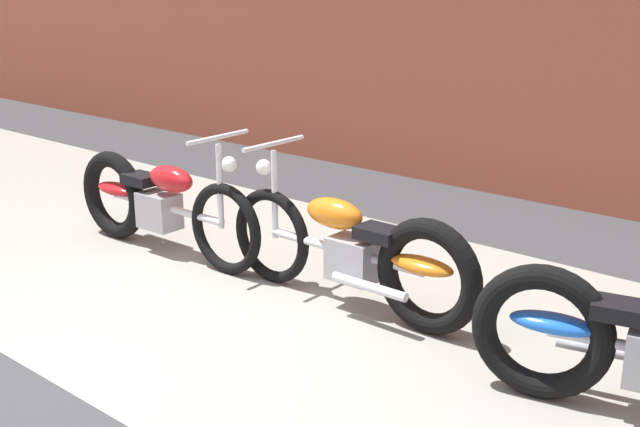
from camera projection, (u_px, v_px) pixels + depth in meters
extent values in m
plane|color=#38383A|center=(54.00, 384.00, 4.28)|extent=(80.00, 80.00, 0.00)
cube|color=gray|center=(277.00, 289.00, 5.56)|extent=(36.00, 3.50, 0.01)
torus|color=black|center=(225.00, 229.00, 5.75)|extent=(0.68, 0.10, 0.68)
torus|color=black|center=(114.00, 195.00, 6.53)|extent=(0.73, 0.15, 0.73)
cylinder|color=silver|center=(166.00, 207.00, 6.13)|extent=(1.24, 0.09, 0.06)
cube|color=#99999E|center=(159.00, 211.00, 6.19)|extent=(0.33, 0.23, 0.28)
ellipsoid|color=red|center=(171.00, 179.00, 6.02)|extent=(0.44, 0.20, 0.20)
ellipsoid|color=red|center=(117.00, 189.00, 6.48)|extent=(0.44, 0.19, 0.10)
cube|color=black|center=(141.00, 179.00, 6.25)|extent=(0.29, 0.21, 0.08)
cylinder|color=silver|center=(220.00, 187.00, 5.69)|extent=(0.05, 0.05, 0.62)
cylinder|color=silver|center=(218.00, 137.00, 5.58)|extent=(0.05, 0.58, 0.03)
sphere|color=white|center=(229.00, 164.00, 5.58)|extent=(0.11, 0.11, 0.11)
cylinder|color=silver|center=(155.00, 210.00, 6.47)|extent=(0.55, 0.07, 0.06)
torus|color=black|center=(271.00, 236.00, 5.60)|extent=(0.68, 0.08, 0.68)
torus|color=black|center=(428.00, 277.00, 4.79)|extent=(0.73, 0.14, 0.73)
cylinder|color=silver|center=(344.00, 251.00, 5.19)|extent=(1.24, 0.06, 0.06)
cube|color=#99999E|center=(353.00, 259.00, 5.15)|extent=(0.32, 0.22, 0.28)
ellipsoid|color=orange|center=(334.00, 213.00, 5.17)|extent=(0.44, 0.19, 0.20)
ellipsoid|color=orange|center=(422.00, 265.00, 4.80)|extent=(0.44, 0.18, 0.10)
cube|color=black|center=(379.00, 233.00, 4.96)|extent=(0.28, 0.20, 0.08)
cylinder|color=silver|center=(275.00, 195.00, 5.48)|extent=(0.04, 0.04, 0.62)
cylinder|color=silver|center=(274.00, 143.00, 5.38)|extent=(0.04, 0.58, 0.03)
sphere|color=white|center=(264.00, 167.00, 5.49)|extent=(0.11, 0.11, 0.11)
cylinder|color=silver|center=(369.00, 287.00, 4.91)|extent=(0.55, 0.06, 0.06)
torus|color=black|center=(542.00, 332.00, 4.05)|extent=(0.74, 0.30, 0.73)
ellipsoid|color=blue|center=(553.00, 323.00, 4.01)|extent=(0.47, 0.28, 0.10)
cube|color=black|center=(623.00, 310.00, 3.84)|extent=(0.32, 0.26, 0.08)
cylinder|color=silver|center=(612.00, 352.00, 4.07)|extent=(0.55, 0.19, 0.06)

